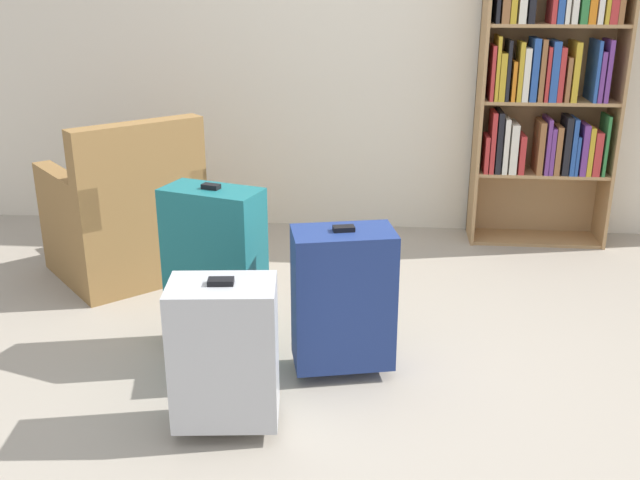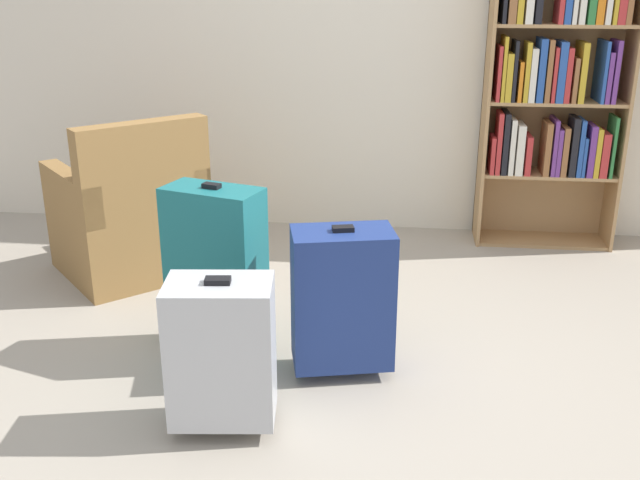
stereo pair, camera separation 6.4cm
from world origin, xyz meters
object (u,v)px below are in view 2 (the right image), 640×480
armchair (131,219)px  suitcase_silver (221,351)px  mug (217,260)px  suitcase_teal (216,268)px  suitcase_navy_blue (342,298)px  bookshelf (556,86)px

armchair → suitcase_silver: 1.66m
armchair → mug: size_ratio=8.24×
suitcase_teal → suitcase_navy_blue: bearing=-11.5°
armchair → mug: (0.45, 0.12, -0.27)m
armchair → mug: 0.54m
mug → suitcase_teal: (0.26, -0.97, 0.36)m
bookshelf → armchair: (-2.37, -0.79, -0.66)m
bookshelf → suitcase_silver: 2.75m
mug → armchair: bearing=-165.2°
bookshelf → suitcase_teal: (-1.67, -1.63, -0.57)m
mug → suitcase_silver: (0.42, -1.53, 0.27)m
armchair → suitcase_navy_blue: (1.26, -0.96, 0.03)m
armchair → suitcase_navy_blue: armchair is taller
suitcase_silver → suitcase_teal: size_ratio=0.77×
armchair → suitcase_teal: 1.11m
bookshelf → mug: 2.23m
bookshelf → armchair: size_ratio=1.77×
mug → suitcase_silver: size_ratio=0.20×
suitcase_silver → suitcase_navy_blue: 0.60m
bookshelf → suitcase_teal: 2.40m
suitcase_silver → suitcase_navy_blue: suitcase_navy_blue is taller
armchair → suitcase_navy_blue: size_ratio=1.51×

